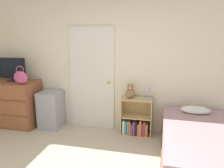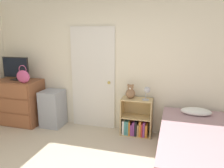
# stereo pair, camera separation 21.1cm
# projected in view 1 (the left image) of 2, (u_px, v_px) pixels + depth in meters

# --- Properties ---
(wall_back) EXTENTS (10.00, 0.06, 2.55)m
(wall_back) POSITION_uv_depth(u_px,v_px,m) (108.00, 65.00, 4.23)
(wall_back) COLOR beige
(wall_back) RESTS_ON ground_plane
(door_closed) EXTENTS (0.90, 0.09, 2.01)m
(door_closed) POSITION_uv_depth(u_px,v_px,m) (92.00, 79.00, 4.31)
(door_closed) COLOR silver
(door_closed) RESTS_ON ground_plane
(dresser) EXTENTS (0.92, 0.56, 0.93)m
(dresser) POSITION_uv_depth(u_px,v_px,m) (16.00, 103.00, 4.51)
(dresser) COLOR brown
(dresser) RESTS_ON ground_plane
(tv) EXTENTS (0.60, 0.16, 0.47)m
(tv) POSITION_uv_depth(u_px,v_px,m) (12.00, 69.00, 4.37)
(tv) COLOR black
(tv) RESTS_ON dresser
(handbag) EXTENTS (0.29, 0.11, 0.35)m
(handbag) POSITION_uv_depth(u_px,v_px,m) (21.00, 77.00, 4.13)
(handbag) COLOR #C64C7F
(handbag) RESTS_ON dresser
(storage_bin) EXTENTS (0.42, 0.43, 0.74)m
(storage_bin) POSITION_uv_depth(u_px,v_px,m) (51.00, 109.00, 4.43)
(storage_bin) COLOR #999EA8
(storage_bin) RESTS_ON ground_plane
(bookshelf) EXTENTS (0.57, 0.31, 0.71)m
(bookshelf) POSITION_uv_depth(u_px,v_px,m) (136.00, 122.00, 4.13)
(bookshelf) COLOR tan
(bookshelf) RESTS_ON ground_plane
(teddy_bear) EXTENTS (0.18, 0.18, 0.27)m
(teddy_bear) POSITION_uv_depth(u_px,v_px,m) (130.00, 92.00, 4.03)
(teddy_bear) COLOR #8C6647
(teddy_bear) RESTS_ON bookshelf
(desk_lamp) EXTENTS (0.14, 0.14, 0.25)m
(desk_lamp) POSITION_uv_depth(u_px,v_px,m) (147.00, 91.00, 3.91)
(desk_lamp) COLOR #B2B2B7
(desk_lamp) RESTS_ON bookshelf
(bed) EXTENTS (1.10, 2.00, 0.67)m
(bed) POSITION_uv_depth(u_px,v_px,m) (201.00, 148.00, 3.11)
(bed) COLOR brown
(bed) RESTS_ON ground_plane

